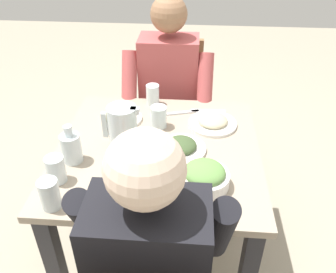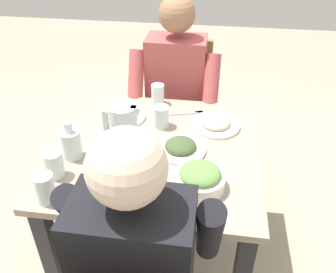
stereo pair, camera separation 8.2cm
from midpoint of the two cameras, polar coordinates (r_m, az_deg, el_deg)
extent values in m
plane|color=#9E937F|center=(2.01, -0.08, -18.06)|extent=(8.00, 8.00, 0.00)
cube|color=gray|center=(1.53, -0.09, -2.20)|extent=(0.86, 0.86, 0.03)
cube|color=#232328|center=(2.04, 12.06, -4.72)|extent=(0.06, 0.06, 0.67)
cube|color=#232328|center=(2.10, -8.76, -2.88)|extent=(0.06, 0.06, 0.67)
cube|color=#232328|center=(1.61, -16.35, -19.09)|extent=(0.06, 0.06, 0.67)
cube|color=olive|center=(2.44, 6.66, 0.00)|extent=(0.04, 0.04, 0.45)
cube|color=olive|center=(2.47, -1.23, 0.65)|extent=(0.04, 0.04, 0.45)
cube|color=olive|center=(2.17, 6.21, -5.04)|extent=(0.04, 0.04, 0.45)
cube|color=olive|center=(2.20, -2.68, -4.24)|extent=(0.04, 0.04, 0.45)
cube|color=olive|center=(2.18, 2.38, 2.96)|extent=(0.40, 0.40, 0.03)
cube|color=olive|center=(2.23, 3.04, 10.23)|extent=(0.38, 0.04, 0.42)
cube|color=#B24C4C|center=(2.03, 2.46, 8.85)|extent=(0.32, 0.20, 0.50)
sphere|color=#936B4C|center=(1.90, 2.75, 18.97)|extent=(0.19, 0.19, 0.19)
cylinder|color=#2D3342|center=(2.00, 4.09, -0.93)|extent=(0.11, 0.38, 0.11)
cylinder|color=#2D3342|center=(1.98, 3.37, -8.92)|extent=(0.10, 0.10, 0.47)
cylinder|color=#B24C4C|center=(1.88, 8.11, 7.25)|extent=(0.08, 0.23, 0.37)
cylinder|color=#2D3342|center=(2.02, -0.73, -0.52)|extent=(0.11, 0.38, 0.11)
cylinder|color=#2D3342|center=(2.00, -1.54, -8.45)|extent=(0.10, 0.10, 0.47)
cylinder|color=#B24C4C|center=(1.92, -3.98, 8.09)|extent=(0.08, 0.23, 0.37)
cube|color=black|center=(1.07, -2.94, -20.51)|extent=(0.32, 0.20, 0.50)
sphere|color=beige|center=(0.80, -3.72, -5.07)|extent=(0.19, 0.19, 0.19)
cylinder|color=#2D3342|center=(1.42, -4.66, -20.32)|extent=(0.11, 0.38, 0.11)
cylinder|color=#2D3342|center=(1.69, -2.88, -19.14)|extent=(0.10, 0.10, 0.47)
cylinder|color=black|center=(1.18, -11.50, -12.74)|extent=(0.08, 0.23, 0.37)
cylinder|color=#2D3342|center=(1.68, 3.19, -19.82)|extent=(0.10, 0.10, 0.47)
cylinder|color=black|center=(1.13, 8.79, -15.02)|extent=(0.08, 0.23, 0.37)
cylinder|color=silver|center=(1.49, -5.57, 1.70)|extent=(0.12, 0.12, 0.19)
cube|color=silver|center=(1.50, -8.38, 2.22)|extent=(0.02, 0.02, 0.11)
cube|color=silver|center=(1.43, -3.64, 4.33)|extent=(0.04, 0.03, 0.02)
cylinder|color=white|center=(1.32, 6.90, -7.11)|extent=(0.19, 0.19, 0.05)
ellipsoid|color=#608E47|center=(1.29, 7.01, -5.93)|extent=(0.15, 0.15, 0.06)
cylinder|color=white|center=(1.67, 8.98, 1.77)|extent=(0.22, 0.22, 0.01)
ellipsoid|color=#B7AD89|center=(1.66, 9.04, 2.27)|extent=(0.14, 0.14, 0.05)
cylinder|color=white|center=(1.72, -5.31, 3.12)|extent=(0.18, 0.18, 0.01)
ellipsoid|color=#E0C670|center=(1.71, -5.33, 3.56)|extent=(0.11, 0.11, 0.04)
cylinder|color=white|center=(1.33, -4.98, -7.68)|extent=(0.19, 0.19, 0.01)
ellipsoid|color=#CC5B33|center=(1.32, -5.01, -7.23)|extent=(0.12, 0.12, 0.03)
cylinder|color=white|center=(1.50, 3.58, -2.07)|extent=(0.21, 0.21, 0.01)
ellipsoid|color=#3D512D|center=(1.49, 3.61, -1.50)|extent=(0.13, 0.13, 0.05)
cylinder|color=silver|center=(1.29, -17.31, -7.99)|extent=(0.07, 0.07, 0.11)
cylinder|color=silver|center=(1.63, 0.33, 3.19)|extent=(0.07, 0.07, 0.10)
cylinder|color=silver|center=(1.39, -16.15, -4.37)|extent=(0.07, 0.07, 0.11)
cylinder|color=silver|center=(1.81, -0.34, 6.73)|extent=(0.07, 0.07, 0.10)
cylinder|color=silver|center=(1.47, -13.65, -1.28)|extent=(0.08, 0.08, 0.12)
cylinder|color=white|center=(1.48, -13.53, -2.04)|extent=(0.07, 0.07, 0.07)
cylinder|color=silver|center=(1.43, -14.09, 1.39)|extent=(0.03, 0.03, 0.04)
cube|color=silver|center=(1.77, 8.49, 3.75)|extent=(0.17, 0.03, 0.01)
cube|color=silver|center=(1.75, 3.99, 3.71)|extent=(0.18, 0.07, 0.01)
camera|label=1|loc=(0.04, -88.41, 1.09)|focal=38.07mm
camera|label=2|loc=(0.04, 91.59, -1.09)|focal=38.07mm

